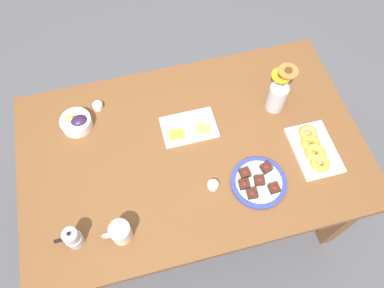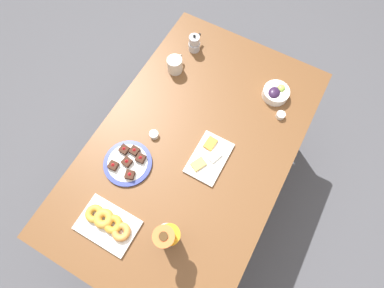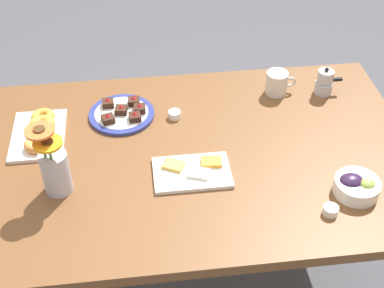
{
  "view_description": "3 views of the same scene",
  "coord_description": "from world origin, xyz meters",
  "px_view_note": "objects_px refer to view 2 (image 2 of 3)",
  "views": [
    {
      "loc": [
        0.2,
        0.79,
        2.28
      ],
      "look_at": [
        0.0,
        0.0,
        0.78
      ],
      "focal_mm": 35.0,
      "sensor_mm": 36.0,
      "label": 1
    },
    {
      "loc": [
        -0.51,
        -0.28,
        2.21
      ],
      "look_at": [
        0.0,
        0.0,
        0.78
      ],
      "focal_mm": 28.0,
      "sensor_mm": 36.0,
      "label": 2
    },
    {
      "loc": [
        -0.17,
        -1.4,
        1.99
      ],
      "look_at": [
        0.0,
        0.0,
        0.78
      ],
      "focal_mm": 50.0,
      "sensor_mm": 36.0,
      "label": 3
    }
  ],
  "objects_px": {
    "dining_table": "(192,153)",
    "coffee_mug": "(175,65)",
    "jam_cup_honey": "(281,115)",
    "dessert_plate": "(128,163)",
    "flower_vase": "(168,236)",
    "cheese_platter": "(209,157)",
    "jam_cup_berry": "(154,134)",
    "croissant_platter": "(108,223)",
    "grape_bowl": "(276,93)",
    "moka_pot": "(194,43)"
  },
  "relations": [
    {
      "from": "dining_table",
      "to": "coffee_mug",
      "type": "relative_size",
      "value": 13.11
    },
    {
      "from": "jam_cup_honey",
      "to": "dessert_plate",
      "type": "xyz_separation_m",
      "value": [
        -0.63,
        0.58,
        -0.0
      ]
    },
    {
      "from": "coffee_mug",
      "to": "flower_vase",
      "type": "relative_size",
      "value": 0.46
    },
    {
      "from": "cheese_platter",
      "to": "flower_vase",
      "type": "height_order",
      "value": "flower_vase"
    },
    {
      "from": "dining_table",
      "to": "dessert_plate",
      "type": "xyz_separation_m",
      "value": [
        -0.24,
        0.24,
        0.1
      ]
    },
    {
      "from": "jam_cup_berry",
      "to": "dessert_plate",
      "type": "height_order",
      "value": "dessert_plate"
    },
    {
      "from": "jam_cup_honey",
      "to": "flower_vase",
      "type": "height_order",
      "value": "flower_vase"
    },
    {
      "from": "jam_cup_berry",
      "to": "dessert_plate",
      "type": "relative_size",
      "value": 0.19
    },
    {
      "from": "dining_table",
      "to": "croissant_platter",
      "type": "height_order",
      "value": "croissant_platter"
    },
    {
      "from": "jam_cup_honey",
      "to": "dining_table",
      "type": "bearing_deg",
      "value": 139.42
    },
    {
      "from": "dessert_plate",
      "to": "cheese_platter",
      "type": "bearing_deg",
      "value": -56.89
    },
    {
      "from": "coffee_mug",
      "to": "dessert_plate",
      "type": "xyz_separation_m",
      "value": [
        -0.62,
        -0.08,
        -0.04
      ]
    },
    {
      "from": "cheese_platter",
      "to": "dessert_plate",
      "type": "height_order",
      "value": "dessert_plate"
    },
    {
      "from": "jam_cup_honey",
      "to": "croissant_platter",
      "type": "bearing_deg",
      "value": 152.13
    },
    {
      "from": "dining_table",
      "to": "grape_bowl",
      "type": "height_order",
      "value": "grape_bowl"
    },
    {
      "from": "jam_cup_berry",
      "to": "coffee_mug",
      "type": "bearing_deg",
      "value": 15.17
    },
    {
      "from": "croissant_platter",
      "to": "flower_vase",
      "type": "distance_m",
      "value": 0.3
    },
    {
      "from": "croissant_platter",
      "to": "moka_pot",
      "type": "distance_m",
      "value": 1.12
    },
    {
      "from": "jam_cup_honey",
      "to": "flower_vase",
      "type": "distance_m",
      "value": 0.88
    },
    {
      "from": "croissant_platter",
      "to": "flower_vase",
      "type": "height_order",
      "value": "flower_vase"
    },
    {
      "from": "coffee_mug",
      "to": "jam_cup_honey",
      "type": "relative_size",
      "value": 2.54
    },
    {
      "from": "jam_cup_honey",
      "to": "jam_cup_berry",
      "type": "xyz_separation_m",
      "value": [
        -0.43,
        0.55,
        0.0
      ]
    },
    {
      "from": "dining_table",
      "to": "jam_cup_berry",
      "type": "height_order",
      "value": "jam_cup_berry"
    },
    {
      "from": "dessert_plate",
      "to": "flower_vase",
      "type": "xyz_separation_m",
      "value": [
        -0.21,
        -0.37,
        0.08
      ]
    },
    {
      "from": "coffee_mug",
      "to": "jam_cup_berry",
      "type": "height_order",
      "value": "coffee_mug"
    },
    {
      "from": "grape_bowl",
      "to": "moka_pot",
      "type": "bearing_deg",
      "value": 82.97
    },
    {
      "from": "grape_bowl",
      "to": "jam_cup_honey",
      "type": "height_order",
      "value": "grape_bowl"
    },
    {
      "from": "moka_pot",
      "to": "dessert_plate",
      "type": "bearing_deg",
      "value": -176.06
    },
    {
      "from": "dessert_plate",
      "to": "coffee_mug",
      "type": "bearing_deg",
      "value": 7.36
    },
    {
      "from": "grape_bowl",
      "to": "jam_cup_honey",
      "type": "bearing_deg",
      "value": -143.95
    },
    {
      "from": "jam_cup_berry",
      "to": "moka_pot",
      "type": "bearing_deg",
      "value": 8.4
    },
    {
      "from": "cheese_platter",
      "to": "moka_pot",
      "type": "height_order",
      "value": "moka_pot"
    },
    {
      "from": "grape_bowl",
      "to": "jam_cup_honey",
      "type": "xyz_separation_m",
      "value": [
        -0.11,
        -0.08,
        -0.01
      ]
    },
    {
      "from": "jam_cup_berry",
      "to": "moka_pot",
      "type": "height_order",
      "value": "moka_pot"
    },
    {
      "from": "cheese_platter",
      "to": "flower_vase",
      "type": "xyz_separation_m",
      "value": [
        -0.44,
        -0.02,
        0.08
      ]
    },
    {
      "from": "dining_table",
      "to": "cheese_platter",
      "type": "relative_size",
      "value": 6.15
    },
    {
      "from": "cheese_platter",
      "to": "dessert_plate",
      "type": "relative_size",
      "value": 1.04
    },
    {
      "from": "grape_bowl",
      "to": "flower_vase",
      "type": "height_order",
      "value": "flower_vase"
    },
    {
      "from": "dining_table",
      "to": "coffee_mug",
      "type": "xyz_separation_m",
      "value": [
        0.38,
        0.32,
        0.13
      ]
    },
    {
      "from": "coffee_mug",
      "to": "dessert_plate",
      "type": "relative_size",
      "value": 0.49
    },
    {
      "from": "dining_table",
      "to": "flower_vase",
      "type": "height_order",
      "value": "flower_vase"
    },
    {
      "from": "jam_cup_honey",
      "to": "dessert_plate",
      "type": "bearing_deg",
      "value": 137.48
    },
    {
      "from": "flower_vase",
      "to": "moka_pot",
      "type": "bearing_deg",
      "value": 22.63
    },
    {
      "from": "grape_bowl",
      "to": "croissant_platter",
      "type": "height_order",
      "value": "grape_bowl"
    },
    {
      "from": "croissant_platter",
      "to": "flower_vase",
      "type": "bearing_deg",
      "value": -73.36
    },
    {
      "from": "coffee_mug",
      "to": "cheese_platter",
      "type": "xyz_separation_m",
      "value": [
        -0.39,
        -0.43,
        -0.04
      ]
    },
    {
      "from": "dessert_plate",
      "to": "moka_pot",
      "type": "relative_size",
      "value": 2.1
    },
    {
      "from": "coffee_mug",
      "to": "moka_pot",
      "type": "height_order",
      "value": "moka_pot"
    },
    {
      "from": "grape_bowl",
      "to": "dessert_plate",
      "type": "relative_size",
      "value": 0.59
    },
    {
      "from": "dining_table",
      "to": "grape_bowl",
      "type": "distance_m",
      "value": 0.58
    }
  ]
}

